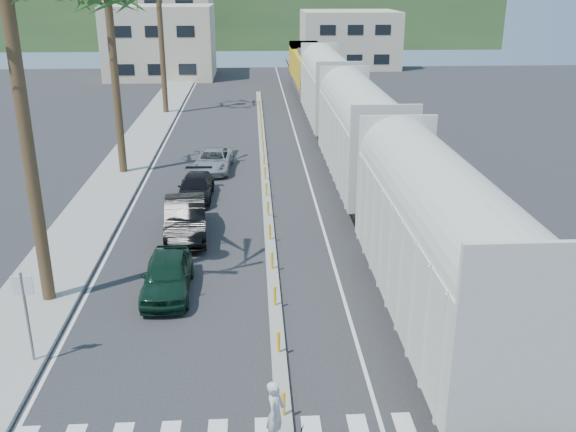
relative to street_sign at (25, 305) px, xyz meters
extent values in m
plane|color=#28282B|center=(7.30, -2.00, -1.97)|extent=(140.00, 140.00, 0.00)
cube|color=gray|center=(-1.20, 23.00, -1.90)|extent=(3.00, 90.00, 0.15)
cube|color=black|center=(11.58, 26.00, -1.94)|extent=(0.12, 100.00, 0.06)
cube|color=black|center=(13.02, 26.00, -1.94)|extent=(0.12, 100.00, 0.06)
cube|color=gray|center=(7.30, 18.00, -1.90)|extent=(0.45, 60.00, 0.15)
cylinder|color=yellow|center=(7.30, -3.00, -1.47)|extent=(0.10, 0.10, 0.70)
cylinder|color=yellow|center=(7.30, 0.00, -1.47)|extent=(0.10, 0.10, 0.70)
cylinder|color=yellow|center=(7.30, 3.00, -1.47)|extent=(0.10, 0.10, 0.70)
cylinder|color=yellow|center=(7.30, 6.00, -1.47)|extent=(0.10, 0.10, 0.70)
cylinder|color=yellow|center=(7.30, 9.00, -1.47)|extent=(0.10, 0.10, 0.70)
cylinder|color=yellow|center=(7.30, 12.00, -1.47)|extent=(0.10, 0.10, 0.70)
cylinder|color=yellow|center=(7.30, 15.00, -1.47)|extent=(0.10, 0.10, 0.70)
cylinder|color=yellow|center=(7.30, 18.00, -1.47)|extent=(0.10, 0.10, 0.70)
cylinder|color=yellow|center=(7.30, 21.00, -1.47)|extent=(0.10, 0.10, 0.70)
cylinder|color=yellow|center=(7.30, 24.00, -1.47)|extent=(0.10, 0.10, 0.70)
cylinder|color=yellow|center=(7.30, 27.00, -1.47)|extent=(0.10, 0.10, 0.70)
cylinder|color=yellow|center=(7.30, 30.00, -1.47)|extent=(0.10, 0.10, 0.70)
cylinder|color=yellow|center=(7.30, 33.00, -1.47)|extent=(0.10, 0.10, 0.70)
cylinder|color=yellow|center=(7.30, 36.00, -1.47)|extent=(0.10, 0.10, 0.70)
cylinder|color=yellow|center=(7.30, 39.00, -1.47)|extent=(0.10, 0.10, 0.70)
cube|color=silver|center=(0.50, 23.00, -1.97)|extent=(0.12, 90.00, 0.01)
cube|color=silver|center=(9.80, 23.00, -1.97)|extent=(0.12, 90.00, 0.01)
cube|color=beige|center=(12.30, 1.12, 0.73)|extent=(3.00, 12.88, 3.40)
cylinder|color=beige|center=(12.30, 1.12, 2.43)|extent=(2.90, 12.58, 2.90)
cube|color=black|center=(12.30, 1.12, -1.47)|extent=(2.60, 12.88, 1.00)
cube|color=beige|center=(12.30, 16.12, 0.73)|extent=(3.00, 12.88, 3.40)
cylinder|color=beige|center=(12.30, 16.12, 2.43)|extent=(2.90, 12.58, 2.90)
cube|color=black|center=(12.30, 16.12, -1.47)|extent=(2.60, 12.88, 1.00)
cube|color=beige|center=(12.30, 31.12, 0.73)|extent=(3.00, 12.88, 3.40)
cylinder|color=beige|center=(12.30, 31.12, 2.43)|extent=(2.90, 12.58, 2.90)
cube|color=black|center=(12.30, 31.12, -1.47)|extent=(2.60, 12.88, 1.00)
cube|color=#4C4C4F|center=(12.30, 47.12, -0.92)|extent=(3.00, 17.00, 0.50)
cube|color=yellow|center=(12.30, 46.12, 0.63)|extent=(2.70, 12.24, 2.60)
cube|color=yellow|center=(12.30, 52.90, 0.93)|extent=(3.00, 3.74, 3.20)
cube|color=black|center=(12.30, 47.12, -1.52)|extent=(2.60, 13.60, 0.90)
cylinder|color=brown|center=(-0.70, 4.00, 3.53)|extent=(0.44, 0.44, 11.00)
cylinder|color=brown|center=(-1.00, 20.00, 3.03)|extent=(0.44, 0.44, 10.00)
cylinder|color=brown|center=(-0.70, 38.00, 4.03)|extent=(0.44, 0.44, 12.00)
cylinder|color=slate|center=(0.00, 0.00, -0.47)|extent=(0.08, 0.08, 3.00)
cube|color=silver|center=(0.00, 0.00, 0.63)|extent=(0.60, 0.04, 0.60)
cube|color=beige|center=(-3.70, 60.00, 2.03)|extent=(12.00, 10.00, 8.00)
cube|color=beige|center=(-5.70, 76.00, 3.03)|extent=(14.00, 12.00, 10.00)
cube|color=beige|center=(19.30, 68.00, 1.53)|extent=(12.00, 10.00, 7.00)
cube|color=#385628|center=(7.30, 98.00, 4.03)|extent=(80.00, 20.00, 12.00)
imported|color=black|center=(3.44, 4.44, -1.25)|extent=(1.90, 4.33, 1.45)
imported|color=black|center=(3.59, 10.01, -1.14)|extent=(2.61, 5.37, 1.67)
imported|color=black|center=(3.63, 15.07, -1.36)|extent=(1.89, 4.31, 1.23)
imported|color=#ACAFB1|center=(4.27, 20.37, -1.35)|extent=(2.73, 4.81, 1.25)
imported|color=silver|center=(7.04, -4.52, -0.59)|extent=(0.88, 0.82, 1.65)
camera|label=1|loc=(6.64, -16.81, 8.83)|focal=40.00mm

